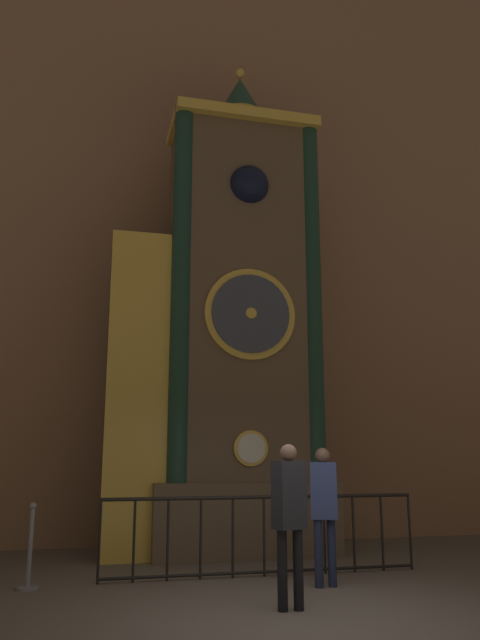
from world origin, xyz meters
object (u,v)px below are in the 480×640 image
(stanchion_post, at_px, (29,561))
(clock_tower, at_px, (224,331))
(visitor_near, at_px, (289,509))
(visitor_far, at_px, (324,502))

(stanchion_post, bearing_deg, clock_tower, 36.25)
(visitor_near, bearing_deg, stanchion_post, 128.19)
(visitor_far, distance_m, stanchion_post, 3.79)
(clock_tower, distance_m, stanchion_post, 5.07)
(clock_tower, height_order, stanchion_post, clock_tower)
(visitor_far, height_order, stanchion_post, visitor_far)
(visitor_near, relative_size, visitor_far, 1.01)
(clock_tower, xyz_separation_m, visitor_far, (0.68, -2.95, -2.81))
(clock_tower, xyz_separation_m, visitor_near, (-0.14, -4.02, -2.80))
(clock_tower, relative_size, visitor_near, 5.31)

